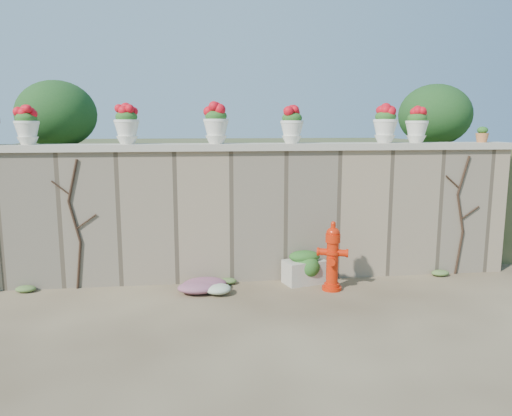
{
  "coord_description": "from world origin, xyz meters",
  "views": [
    {
      "loc": [
        -0.95,
        -5.73,
        2.4
      ],
      "look_at": [
        -0.07,
        1.4,
        1.18
      ],
      "focal_mm": 35.0,
      "sensor_mm": 36.0,
      "label": 1
    }
  ],
  "objects": [
    {
      "name": "ground",
      "position": [
        0.0,
        0.0,
        0.0
      ],
      "size": [
        80.0,
        80.0,
        0.0
      ],
      "primitive_type": "plane",
      "color": "#493724",
      "rests_on": "ground"
    },
    {
      "name": "stone_wall",
      "position": [
        0.0,
        1.8,
        1.0
      ],
      "size": [
        8.0,
        0.4,
        2.0
      ],
      "primitive_type": "cube",
      "color": "#8C795D",
      "rests_on": "ground"
    },
    {
      "name": "wall_cap",
      "position": [
        0.0,
        1.8,
        2.05
      ],
      "size": [
        8.1,
        0.52,
        0.1
      ],
      "primitive_type": "cube",
      "color": "#BAB29D",
      "rests_on": "stone_wall"
    },
    {
      "name": "raised_fill",
      "position": [
        0.0,
        5.0,
        1.0
      ],
      "size": [
        9.0,
        6.0,
        2.0
      ],
      "primitive_type": "cube",
      "color": "#384C23",
      "rests_on": "ground"
    },
    {
      "name": "back_shrub_left",
      "position": [
        -3.2,
        3.0,
        2.55
      ],
      "size": [
        1.3,
        1.3,
        1.1
      ],
      "primitive_type": "ellipsoid",
      "color": "#143814",
      "rests_on": "raised_fill"
    },
    {
      "name": "back_shrub_right",
      "position": [
        3.4,
        3.0,
        2.55
      ],
      "size": [
        1.3,
        1.3,
        1.1
      ],
      "primitive_type": "ellipsoid",
      "color": "#143814",
      "rests_on": "raised_fill"
    },
    {
      "name": "vine_left",
      "position": [
        -2.67,
        1.58,
        0.99
      ],
      "size": [
        0.6,
        0.04,
        1.91
      ],
      "color": "black",
      "rests_on": "ground"
    },
    {
      "name": "vine_right",
      "position": [
        3.23,
        1.58,
        0.99
      ],
      "size": [
        0.6,
        0.04,
        1.91
      ],
      "color": "black",
      "rests_on": "ground"
    },
    {
      "name": "fire_hydrant",
      "position": [
        1.0,
        1.07,
        0.51
      ],
      "size": [
        0.44,
        0.31,
        1.01
      ],
      "rotation": [
        0.0,
        0.0,
        -0.35
      ],
      "color": "red",
      "rests_on": "ground"
    },
    {
      "name": "planter_box",
      "position": [
        0.67,
        1.43,
        0.23
      ],
      "size": [
        0.68,
        0.51,
        0.51
      ],
      "rotation": [
        0.0,
        0.0,
        0.28
      ],
      "color": "#BAB29D",
      "rests_on": "ground"
    },
    {
      "name": "green_shrub",
      "position": [
        0.75,
        1.41,
        0.3
      ],
      "size": [
        0.63,
        0.57,
        0.6
      ],
      "primitive_type": "ellipsoid",
      "color": "#1E5119",
      "rests_on": "ground"
    },
    {
      "name": "magenta_clump",
      "position": [
        -0.96,
        1.19,
        0.11
      ],
      "size": [
        0.81,
        0.54,
        0.22
      ],
      "primitive_type": "ellipsoid",
      "color": "#BC258A",
      "rests_on": "ground"
    },
    {
      "name": "white_flowers",
      "position": [
        -0.65,
        1.04,
        0.1
      ],
      "size": [
        0.55,
        0.44,
        0.2
      ],
      "primitive_type": "ellipsoid",
      "color": "white",
      "rests_on": "ground"
    },
    {
      "name": "urn_pot_0",
      "position": [
        -3.31,
        1.8,
        2.37
      ],
      "size": [
        0.34,
        0.34,
        0.54
      ],
      "color": "white",
      "rests_on": "wall_cap"
    },
    {
      "name": "urn_pot_1",
      "position": [
        -1.92,
        1.8,
        2.38
      ],
      "size": [
        0.36,
        0.36,
        0.57
      ],
      "color": "white",
      "rests_on": "wall_cap"
    },
    {
      "name": "urn_pot_2",
      "position": [
        -0.62,
        1.8,
        2.39
      ],
      "size": [
        0.38,
        0.38,
        0.59
      ],
      "color": "white",
      "rests_on": "wall_cap"
    },
    {
      "name": "urn_pot_3",
      "position": [
        0.53,
        1.8,
        2.37
      ],
      "size": [
        0.35,
        0.35,
        0.55
      ],
      "color": "white",
      "rests_on": "wall_cap"
    },
    {
      "name": "urn_pot_4",
      "position": [
        2.0,
        1.8,
        2.39
      ],
      "size": [
        0.37,
        0.37,
        0.59
      ],
      "color": "white",
      "rests_on": "wall_cap"
    },
    {
      "name": "urn_pot_5",
      "position": [
        2.52,
        1.8,
        2.37
      ],
      "size": [
        0.35,
        0.35,
        0.55
      ],
      "color": "white",
      "rests_on": "wall_cap"
    },
    {
      "name": "terracotta_pot",
      "position": [
        3.62,
        1.8,
        2.21
      ],
      "size": [
        0.2,
        0.2,
        0.24
      ],
      "color": "#C5713C",
      "rests_on": "wall_cap"
    }
  ]
}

